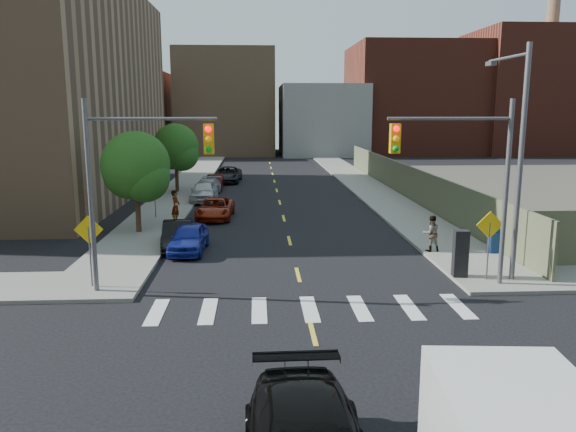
{
  "coord_description": "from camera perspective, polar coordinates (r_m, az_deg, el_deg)",
  "views": [
    {
      "loc": [
        -1.64,
        -13.9,
        6.64
      ],
      "look_at": [
        -0.28,
        10.3,
        2.0
      ],
      "focal_mm": 35.0,
      "sensor_mm": 36.0,
      "label": 1
    }
  ],
  "objects": [
    {
      "name": "bg_bldg_midwest",
      "position": [
        86.01,
        -6.24,
        11.35
      ],
      "size": [
        14.0,
        16.0,
        15.0
      ],
      "primitive_type": "cube",
      "color": "#8C6B4C",
      "rests_on": "ground"
    },
    {
      "name": "sidewalk_nw",
      "position": [
        56.12,
        -9.47,
        3.98
      ],
      "size": [
        3.5,
        73.0,
        0.15
      ],
      "primitive_type": "cube",
      "color": "gray",
      "rests_on": "ground"
    },
    {
      "name": "bg_bldg_fareast",
      "position": [
        92.82,
        22.54,
        11.49
      ],
      "size": [
        14.0,
        16.0,
        18.0
      ],
      "primitive_type": "cube",
      "color": "#592319",
      "rests_on": "ground"
    },
    {
      "name": "pedestrian_west",
      "position": [
        32.81,
        -11.34,
        0.93
      ],
      "size": [
        0.57,
        0.77,
        1.92
      ],
      "primitive_type": "imported",
      "rotation": [
        0.0,
        0.0,
        1.41
      ],
      "color": "gray",
      "rests_on": "sidewalk_nw"
    },
    {
      "name": "sidewalk_ne",
      "position": [
        56.57,
        6.38,
        4.11
      ],
      "size": [
        3.5,
        73.0,
        0.15
      ],
      "primitive_type": "cube",
      "color": "gray",
      "rests_on": "ground"
    },
    {
      "name": "warn_sign_nw",
      "position": [
        21.81,
        -19.56,
        -2.1
      ],
      "size": [
        1.06,
        0.06,
        2.83
      ],
      "color": "#59595E",
      "rests_on": "ground"
    },
    {
      "name": "signal_nw",
      "position": [
        20.47,
        -15.5,
        4.52
      ],
      "size": [
        4.59,
        0.3,
        7.0
      ],
      "color": "#59595E",
      "rests_on": "ground"
    },
    {
      "name": "mailbox",
      "position": [
        27.37,
        20.22,
        -2.32
      ],
      "size": [
        0.51,
        0.4,
        1.19
      ],
      "rotation": [
        0.0,
        0.0,
        0.06
      ],
      "color": "navy",
      "rests_on": "sidewalk_ne"
    },
    {
      "name": "warn_sign_midwest",
      "position": [
        34.76,
        -13.41,
        2.86
      ],
      "size": [
        1.06,
        0.06,
        2.83
      ],
      "color": "#59595E",
      "rests_on": "ground"
    },
    {
      "name": "fence_north",
      "position": [
        43.71,
        11.73,
        3.53
      ],
      "size": [
        0.12,
        44.0,
        2.5
      ],
      "primitive_type": "cube",
      "color": "#646446",
      "rests_on": "ground"
    },
    {
      "name": "bg_bldg_center",
      "position": [
        84.46,
        3.39,
        9.71
      ],
      "size": [
        12.0,
        16.0,
        10.0
      ],
      "primitive_type": "cube",
      "color": "gray",
      "rests_on": "ground"
    },
    {
      "name": "tree_west_near",
      "position": [
        30.77,
        -15.18,
        4.56
      ],
      "size": [
        3.66,
        3.64,
        5.52
      ],
      "color": "#332114",
      "rests_on": "ground"
    },
    {
      "name": "payphone",
      "position": [
        23.01,
        17.11,
        -3.65
      ],
      "size": [
        0.59,
        0.5,
        1.85
      ],
      "primitive_type": "cube",
      "rotation": [
        0.0,
        0.0,
        -0.09
      ],
      "color": "black",
      "rests_on": "sidewalk_ne"
    },
    {
      "name": "parked_car_grey",
      "position": [
        51.83,
        -6.18,
        4.2
      ],
      "size": [
        2.62,
        5.19,
        1.41
      ],
      "primitive_type": "imported",
      "rotation": [
        0.0,
        0.0,
        -0.06
      ],
      "color": "black",
      "rests_on": "ground"
    },
    {
      "name": "warn_sign_ne",
      "position": [
        22.71,
        19.78,
        -1.62
      ],
      "size": [
        1.06,
        0.06,
        2.83
      ],
      "color": "#59595E",
      "rests_on": "ground"
    },
    {
      "name": "parked_car_silver",
      "position": [
        44.25,
        -8.2,
        2.94
      ],
      "size": [
        2.25,
        4.59,
        1.29
      ],
      "primitive_type": "imported",
      "rotation": [
        0.0,
        0.0,
        -0.1
      ],
      "color": "#95979C",
      "rests_on": "ground"
    },
    {
      "name": "bg_bldg_west",
      "position": [
        86.33,
        -17.12,
        9.95
      ],
      "size": [
        14.0,
        18.0,
        12.0
      ],
      "primitive_type": "cube",
      "color": "#592319",
      "rests_on": "ground"
    },
    {
      "name": "streetlight_ne",
      "position": [
        23.05,
        22.21,
        6.51
      ],
      "size": [
        0.25,
        3.7,
        9.0
      ],
      "color": "#59595E",
      "rests_on": "ground"
    },
    {
      "name": "smokestack",
      "position": [
        94.85,
        25.02,
        14.31
      ],
      "size": [
        1.8,
        1.8,
        28.0
      ],
      "primitive_type": "cylinder",
      "color": "#8C6B4C",
      "rests_on": "ground"
    },
    {
      "name": "parked_car_black",
      "position": [
        27.66,
        -11.17,
        -1.89
      ],
      "size": [
        1.71,
        4.02,
        1.29
      ],
      "primitive_type": "imported",
      "rotation": [
        0.0,
        0.0,
        0.09
      ],
      "color": "black",
      "rests_on": "ground"
    },
    {
      "name": "pedestrian_east",
      "position": [
        26.73,
        14.34,
        -1.72
      ],
      "size": [
        0.87,
        0.71,
        1.67
      ],
      "primitive_type": "imported",
      "rotation": [
        0.0,
        0.0,
        3.24
      ],
      "color": "gray",
      "rests_on": "sidewalk_ne"
    },
    {
      "name": "bg_bldg_east",
      "position": [
        89.1,
        12.42,
        11.47
      ],
      "size": [
        18.0,
        18.0,
        16.0
      ],
      "primitive_type": "cube",
      "color": "#592319",
      "rests_on": "ground"
    },
    {
      "name": "ground",
      "position": [
        15.49,
        3.28,
        -14.57
      ],
      "size": [
        160.0,
        160.0,
        0.0
      ],
      "primitive_type": "plane",
      "color": "black",
      "rests_on": "ground"
    },
    {
      "name": "parked_car_white",
      "position": [
        41.18,
        -8.52,
        2.49
      ],
      "size": [
        1.93,
        4.44,
        1.49
      ],
      "primitive_type": "imported",
      "rotation": [
        0.0,
        0.0,
        -0.04
      ],
      "color": "silver",
      "rests_on": "ground"
    },
    {
      "name": "signal_ne",
      "position": [
        21.41,
        17.72,
        4.66
      ],
      "size": [
        4.59,
        0.3,
        7.0
      ],
      "color": "#59595E",
      "rests_on": "ground"
    },
    {
      "name": "parked_car_blue",
      "position": [
        26.81,
        -10.05,
        -2.19
      ],
      "size": [
        1.78,
        4.02,
        1.34
      ],
      "primitive_type": "imported",
      "rotation": [
        0.0,
        0.0,
        -0.05
      ],
      "color": "#1B2798",
      "rests_on": "ground"
    },
    {
      "name": "tree_west_far",
      "position": [
        45.5,
        -11.33,
        6.65
      ],
      "size": [
        3.66,
        3.64,
        5.52
      ],
      "color": "#332114",
      "rests_on": "ground"
    },
    {
      "name": "parked_car_red",
      "position": [
        34.72,
        -7.4,
        0.77
      ],
      "size": [
        2.3,
        4.59,
        1.25
      ],
      "primitive_type": "imported",
      "rotation": [
        0.0,
        0.0,
        -0.05
      ],
      "color": "maroon",
      "rests_on": "ground"
    },
    {
      "name": "parked_car_maroon",
      "position": [
        47.15,
        -7.41,
        3.41
      ],
      "size": [
        1.31,
        3.75,
        1.23
      ],
      "primitive_type": "imported",
      "rotation": [
        0.0,
        0.0,
        0.0
      ],
      "color": "#3A0C0B",
      "rests_on": "ground"
    }
  ]
}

